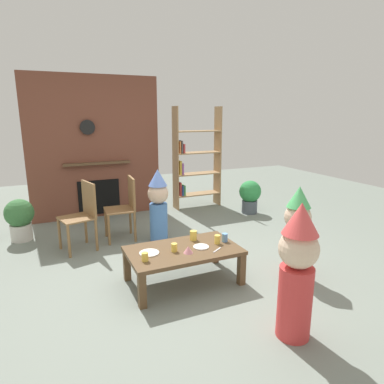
# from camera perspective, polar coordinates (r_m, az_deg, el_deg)

# --- Properties ---
(ground_plane) EXTENTS (12.00, 12.00, 0.00)m
(ground_plane) POSITION_cam_1_polar(r_m,az_deg,el_deg) (4.05, 0.39, -12.70)
(ground_plane) COLOR gray
(brick_fireplace_feature) EXTENTS (2.20, 0.28, 2.40)m
(brick_fireplace_feature) POSITION_cam_1_polar(r_m,az_deg,el_deg) (5.99, -16.19, 7.20)
(brick_fireplace_feature) COLOR brown
(brick_fireplace_feature) RESTS_ON ground_plane
(bookshelf) EXTENTS (0.90, 0.28, 1.90)m
(bookshelf) POSITION_cam_1_polar(r_m,az_deg,el_deg) (6.34, 0.31, 5.12)
(bookshelf) COLOR #9E7A51
(bookshelf) RESTS_ON ground_plane
(coffee_table) EXTENTS (1.17, 0.68, 0.38)m
(coffee_table) POSITION_cam_1_polar(r_m,az_deg,el_deg) (3.59, -1.49, -10.43)
(coffee_table) COLOR brown
(coffee_table) RESTS_ON ground_plane
(paper_cup_near_left) EXTENTS (0.08, 0.08, 0.11)m
(paper_cup_near_left) POSITION_cam_1_polar(r_m,az_deg,el_deg) (3.78, 0.23, -7.42)
(paper_cup_near_left) COLOR #F2CC4C
(paper_cup_near_left) RESTS_ON coffee_table
(paper_cup_near_right) EXTENTS (0.07, 0.07, 0.09)m
(paper_cup_near_right) POSITION_cam_1_polar(r_m,az_deg,el_deg) (3.31, -8.03, -10.89)
(paper_cup_near_right) COLOR #F2CC4C
(paper_cup_near_right) RESTS_ON coffee_table
(paper_cup_center) EXTENTS (0.06, 0.06, 0.10)m
(paper_cup_center) POSITION_cam_1_polar(r_m,az_deg,el_deg) (3.69, 4.35, -8.07)
(paper_cup_center) COLOR #F2CC4C
(paper_cup_center) RESTS_ON coffee_table
(paper_cup_far_left) EXTENTS (0.06, 0.06, 0.09)m
(paper_cup_far_left) POSITION_cam_1_polar(r_m,az_deg,el_deg) (3.76, 5.62, -7.74)
(paper_cup_far_left) COLOR #669EE0
(paper_cup_far_left) RESTS_ON coffee_table
(paper_cup_far_right) EXTENTS (0.06, 0.06, 0.09)m
(paper_cup_far_right) POSITION_cam_1_polar(r_m,az_deg,el_deg) (3.49, -3.05, -9.44)
(paper_cup_far_right) COLOR #F2CC4C
(paper_cup_far_right) RESTS_ON coffee_table
(paper_plate_front) EXTENTS (0.20, 0.20, 0.01)m
(paper_plate_front) POSITION_cam_1_polar(r_m,az_deg,el_deg) (3.48, -7.30, -10.27)
(paper_plate_front) COLOR white
(paper_plate_front) RESTS_ON coffee_table
(paper_plate_rear) EXTENTS (0.17, 0.17, 0.01)m
(paper_plate_rear) POSITION_cam_1_polar(r_m,az_deg,el_deg) (3.60, 1.56, -9.33)
(paper_plate_rear) COLOR white
(paper_plate_rear) RESTS_ON coffee_table
(birthday_cake_slice) EXTENTS (0.10, 0.10, 0.07)m
(birthday_cake_slice) POSITION_cam_1_polar(r_m,az_deg,el_deg) (3.45, -0.64, -9.79)
(birthday_cake_slice) COLOR pink
(birthday_cake_slice) RESTS_ON coffee_table
(table_fork) EXTENTS (0.13, 0.10, 0.01)m
(table_fork) POSITION_cam_1_polar(r_m,az_deg,el_deg) (3.54, 4.32, -9.82)
(table_fork) COLOR silver
(table_fork) RESTS_ON coffee_table
(child_with_cone_hat) EXTENTS (0.31, 0.31, 1.13)m
(child_with_cone_hat) POSITION_cam_1_polar(r_m,az_deg,el_deg) (2.79, 17.51, -12.31)
(child_with_cone_hat) COLOR #D13838
(child_with_cone_hat) RESTS_ON ground_plane
(child_in_pink) EXTENTS (0.28, 0.28, 1.03)m
(child_in_pink) POSITION_cam_1_polar(r_m,az_deg,el_deg) (3.80, 17.44, -6.21)
(child_in_pink) COLOR #D13838
(child_in_pink) RESTS_ON ground_plane
(child_by_the_chairs) EXTENTS (0.29, 0.29, 1.04)m
(child_by_the_chairs) POSITION_cam_1_polar(r_m,az_deg,el_deg) (4.66, -5.77, -2.05)
(child_by_the_chairs) COLOR #4C7FC6
(child_by_the_chairs) RESTS_ON ground_plane
(dining_chair_left) EXTENTS (0.49, 0.49, 0.90)m
(dining_chair_left) POSITION_cam_1_polar(r_m,az_deg,el_deg) (4.63, -18.11, -3.21)
(dining_chair_left) COLOR olive
(dining_chair_left) RESTS_ON ground_plane
(dining_chair_middle) EXTENTS (0.42, 0.42, 0.90)m
(dining_chair_middle) POSITION_cam_1_polar(r_m,az_deg,el_deg) (4.85, -11.25, -2.07)
(dining_chair_middle) COLOR olive
(dining_chair_middle) RESTS_ON ground_plane
(potted_plant_tall) EXTENTS (0.39, 0.39, 0.60)m
(potted_plant_tall) POSITION_cam_1_polar(r_m,az_deg,el_deg) (6.12, 9.86, -0.49)
(potted_plant_tall) COLOR #4C5660
(potted_plant_tall) RESTS_ON ground_plane
(potted_plant_short) EXTENTS (0.40, 0.40, 0.60)m
(potted_plant_short) POSITION_cam_1_polar(r_m,az_deg,el_deg) (5.33, -27.32, -3.91)
(potted_plant_short) COLOR beige
(potted_plant_short) RESTS_ON ground_plane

